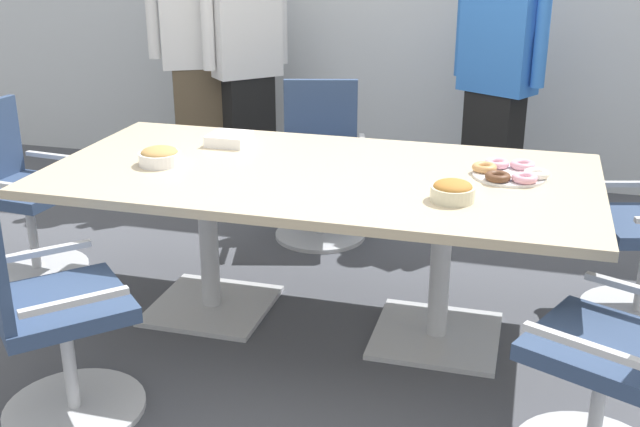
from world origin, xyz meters
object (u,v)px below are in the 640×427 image
Objects in this scene: office_chair_4 at (320,169)px; person_standing_0 at (195,54)px; office_chair_0 at (20,199)px; person_standing_2 at (497,79)px; person_standing_1 at (247,65)px; snack_bowl_pretzels at (453,191)px; napkin_pile at (229,139)px; office_chair_1 at (48,321)px; snack_bowl_cookies at (160,156)px; donut_platter at (510,172)px; office_chair_2 at (620,367)px; conference_table at (320,198)px.

office_chair_4 is 1.32m from person_standing_0.
person_standing_2 reaches higher than office_chair_0.
snack_bowl_pretzels is (1.60, -1.98, -0.09)m from person_standing_1.
napkin_pile is at bearing 154.92° from snack_bowl_pretzels.
office_chair_0 is 1.46m from office_chair_1.
office_chair_4 is 1.32m from snack_bowl_cookies.
snack_bowl_cookies is at bearing 53.19° from person_standing_1.
donut_platter is 1.71× the size of napkin_pile.
office_chair_2 is 5.22× the size of snack_bowl_pretzels.
office_chair_4 is at bearing 129.43° from office_chair_0.
snack_bowl_pretzels reaches higher than conference_table.
snack_bowl_pretzels is 0.53× the size of donut_platter.
office_chair_2 is 4.77× the size of napkin_pile.
person_standing_0 is at bearing 119.62° from napkin_pile.
conference_table is at bearing 101.02° from person_standing_0.
office_chair_1 is 2.12m from office_chair_4.
snack_bowl_pretzels is 0.91× the size of napkin_pile.
office_chair_1 is at bearing -144.48° from donut_platter.
office_chair_1 reaches higher than conference_table.
conference_table is at bearing 74.48° from person_standing_1.
office_chair_2 is 2.48m from person_standing_2.
snack_bowl_pretzels is at bearing -21.29° from conference_table.
office_chair_4 reaches higher than snack_bowl_cookies.
snack_bowl_cookies is (-0.72, -0.10, 0.17)m from conference_table.
office_chair_2 is at bearing 115.05° from office_chair_4.
conference_table is 2.64× the size of office_chair_2.
person_standing_0 is 2.66m from donut_platter.
person_standing_2 is (2.00, -0.08, -0.05)m from person_standing_0.
person_standing_2 is (0.66, 1.61, 0.27)m from conference_table.
napkin_pile reaches higher than donut_platter.
person_standing_2 is at bearing 67.86° from conference_table.
office_chair_0 is 2.80m from person_standing_2.
office_chair_0 is 1.00× the size of office_chair_1.
snack_bowl_cookies is at bearing -113.28° from napkin_pile.
person_standing_0 is (-1.04, 0.61, 0.54)m from office_chair_4.
donut_platter is (2.50, -0.01, 0.36)m from office_chair_0.
office_chair_0 is 5.22× the size of snack_bowl_pretzels.
conference_table is at bearing 158.71° from snack_bowl_pretzels.
snack_bowl_cookies is (0.04, 0.88, 0.38)m from office_chair_1.
office_chair_0 is at bearing 50.03° from person_standing_0.
person_standing_0 is at bearing 135.20° from snack_bowl_pretzels.
snack_bowl_cookies is (-1.33, 0.14, -0.00)m from snack_bowl_pretzels.
office_chair_0 is 1.67m from person_standing_0.
person_standing_2 is at bearing 150.29° from person_standing_0.
office_chair_4 is at bearing 72.33° from napkin_pile.
office_chair_0 is 4.77× the size of napkin_pile.
office_chair_1 is 0.54× the size of person_standing_1.
person_standing_1 is at bearing 138.32° from donut_platter.
person_standing_1 reaches higher than snack_bowl_pretzels.
snack_bowl_cookies is at bearing 174.13° from snack_bowl_pretzels.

